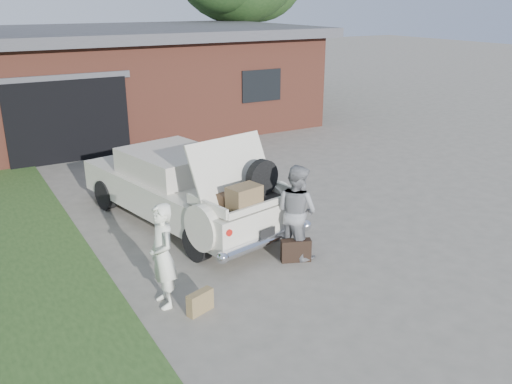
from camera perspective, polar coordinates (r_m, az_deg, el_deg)
ground at (r=9.14m, az=1.91°, el=-7.61°), size 90.00×90.00×0.00m
house at (r=19.26m, az=-14.20°, el=11.57°), size 12.80×7.80×3.30m
sedan at (r=10.68m, az=-7.62°, el=0.54°), size 2.85×5.17×1.94m
woman_left at (r=7.79m, az=-9.81°, el=-6.64°), size 0.39×0.58×1.55m
woman_right at (r=9.17m, az=4.27°, el=-2.02°), size 0.81×0.93×1.62m
suitcase_left at (r=7.82m, az=-5.91°, el=-11.46°), size 0.44×0.26×0.32m
suitcase_right at (r=9.19m, az=4.22°, el=-6.16°), size 0.53×0.34×0.39m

